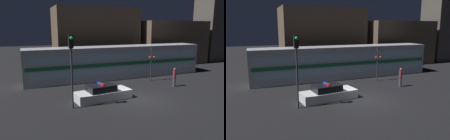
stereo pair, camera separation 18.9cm
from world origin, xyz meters
TOP-DOWN VIEW (x-y plane):
  - ground_plane at (0.00, 0.00)m, footprint 120.00×120.00m
  - train at (1.67, 8.21)m, footprint 20.72×2.87m
  - police_car at (-2.80, 1.29)m, footprint 4.69×2.25m
  - pedestrian at (5.07, 2.31)m, footprint 0.31×0.31m
  - crossing_signal_near at (4.26, 5.20)m, footprint 0.78×0.30m
  - traffic_light_corner at (-5.46, 0.24)m, footprint 0.30×0.46m
  - building_left at (1.55, 16.05)m, footprint 11.73×5.88m
  - building_center at (13.76, 14.33)m, footprint 10.82×5.07m

SIDE VIEW (x-z plane):
  - ground_plane at x=0.00m, z-range 0.00..0.00m
  - police_car at x=-2.80m, z-range -0.17..1.20m
  - pedestrian at x=5.07m, z-range 0.03..1.88m
  - train at x=1.67m, z-range 0.00..3.65m
  - crossing_signal_near at x=4.26m, z-range 0.34..4.06m
  - building_center at x=13.76m, z-range 0.00..6.72m
  - traffic_light_corner at x=-5.46m, z-range 1.06..6.28m
  - building_left at x=1.55m, z-range 0.00..8.48m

